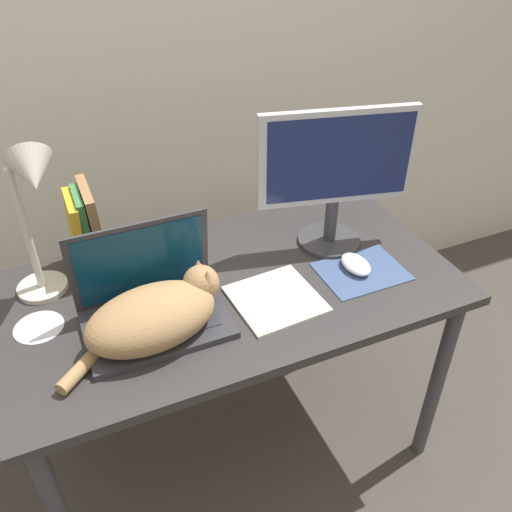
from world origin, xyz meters
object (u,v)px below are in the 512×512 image
cat (155,315)px  book_row (86,232)px  desk_lamp (34,200)px  notepad (276,299)px  cd_disc (39,327)px  external_monitor (336,172)px  computer_mouse (356,264)px  laptop (152,305)px

cat → book_row: (-0.09, 0.34, 0.05)m
cat → desk_lamp: (-0.20, 0.27, 0.21)m
notepad → cd_disc: bearing=166.3°
desk_lamp → cat: bearing=-53.7°
book_row → desk_lamp: (-0.10, -0.08, 0.16)m
cat → book_row: book_row is taller
external_monitor → computer_mouse: 0.26m
external_monitor → notepad: size_ratio=1.90×
cat → external_monitor: bearing=17.8°
cat → notepad: cat is taller
laptop → cat: (-0.01, -0.06, 0.02)m
laptop → notepad: 0.32m
computer_mouse → desk_lamp: 0.85m
book_row → external_monitor: bearing=-13.3°
desk_lamp → laptop: bearing=-45.1°
computer_mouse → book_row: bearing=155.3°
cat → external_monitor: external_monitor is taller
external_monitor → notepad: (-0.26, -0.18, -0.23)m
book_row → notepad: bearing=-39.5°
book_row → desk_lamp: bearing=-143.9°
laptop → cat: laptop is taller
external_monitor → laptop: bearing=-167.9°
computer_mouse → desk_lamp: (-0.77, 0.23, 0.26)m
desk_lamp → cd_disc: 0.31m
laptop → cat: bearing=-96.4°
book_row → cd_disc: bearing=-130.6°
notepad → laptop: bearing=169.7°
laptop → computer_mouse: laptop is taller
notepad → book_row: bearing=140.5°
book_row → notepad: (0.41, -0.34, -0.11)m
laptop → computer_mouse: bearing=-2.7°
cd_disc → laptop: bearing=-17.5°
laptop → book_row: bearing=109.4°
computer_mouse → desk_lamp: size_ratio=0.26×
laptop → external_monitor: size_ratio=0.80×
cat → external_monitor: 0.63m
notepad → cat: bearing=-178.8°
external_monitor → notepad: 0.39m
external_monitor → book_row: bearing=166.7°
cat → notepad: 0.32m
computer_mouse → cat: bearing=-176.4°
external_monitor → cd_disc: external_monitor is taller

